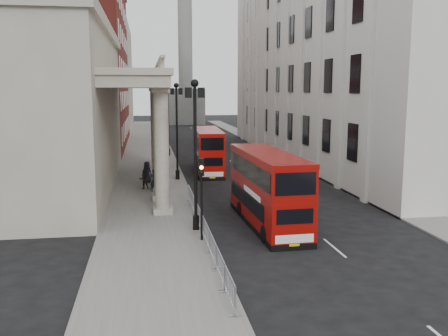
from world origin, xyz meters
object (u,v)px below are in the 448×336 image
Objects in this scene: lamp_post_mid at (177,124)px; pedestrian_a at (154,180)px; traffic_light at (201,184)px; lamp_post_south at (195,145)px; bus_near at (268,187)px; lamp_post_north at (168,115)px; monument_column at (185,53)px; pedestrian_c at (147,172)px; pedestrian_b at (144,179)px; bus_far at (208,150)px.

lamp_post_mid is 4.74× the size of pedestrian_a.
lamp_post_mid reaches higher than traffic_light.
lamp_post_south reaches higher than bus_near.
lamp_post_north is (0.00, 32.00, 0.00)m from lamp_post_south.
bus_near reaches higher than pedestrian_a.
lamp_post_south reaches higher than traffic_light.
lamp_post_mid reaches higher than bus_near.
monument_column reaches higher than pedestrian_c.
pedestrian_b is at bearing 101.90° from traffic_light.
bus_near is at bearing -82.17° from lamp_post_north.
traffic_light is 22.31m from bus_far.
lamp_post_mid is at bearing 90.32° from traffic_light.
monument_column is 73.14m from lamp_post_mid.
lamp_post_mid is at bearing -90.00° from lamp_post_north.
lamp_post_mid reaches higher than pedestrian_c.
lamp_post_north is at bearing 90.00° from lamp_post_mid.
monument_column is at bearing 83.28° from lamp_post_north.
lamp_post_south is (-6.60, -88.00, -11.07)m from monument_column.
lamp_post_south is at bearing -171.50° from bus_near.
lamp_post_mid is at bearing 90.00° from lamp_post_south.
bus_near is 1.04× the size of bus_far.
traffic_light is 2.36× the size of pedestrian_c.
traffic_light is at bearing -95.18° from bus_far.
pedestrian_b is at bearing -98.29° from lamp_post_north.
traffic_light is (0.10, -34.02, -1.80)m from lamp_post_north.
monument_column is at bearing -110.54° from pedestrian_b.
lamp_post_north is 5.47× the size of pedestrian_b.
monument_column is at bearing 85.87° from traffic_light.
pedestrian_b is (-2.89, -3.83, -4.03)m from lamp_post_mid.
pedestrian_c is at bearing 114.56° from bus_near.
monument_column is 88.32m from bus_near.
monument_column is at bearing 86.55° from bus_near.
lamp_post_north is 12.68m from bus_far.
traffic_light is 14.67m from pedestrian_b.
lamp_post_north is 31.62m from bus_near.
monument_column reaches higher than lamp_post_north.
bus_near is 5.50× the size of pedestrian_c.
pedestrian_a is 0.97× the size of pedestrian_c.
bus_far is 10.67m from pedestrian_a.
bus_far is at bearing -141.20° from pedestrian_b.
lamp_post_mid is (-6.60, -72.00, -11.07)m from monument_column.
lamp_post_south is 13.14m from pedestrian_b.
bus_far is at bearing 81.95° from traffic_light.
pedestrian_b is at bearing 103.36° from lamp_post_south.
monument_column is at bearing 75.79° from pedestrian_a.
pedestrian_b is at bearing -62.73° from pedestrian_c.
monument_column reaches higher than pedestrian_a.
monument_column reaches higher than lamp_post_mid.
pedestrian_a is at bearing -96.44° from monument_column.
lamp_post_south is 5.12m from bus_near.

